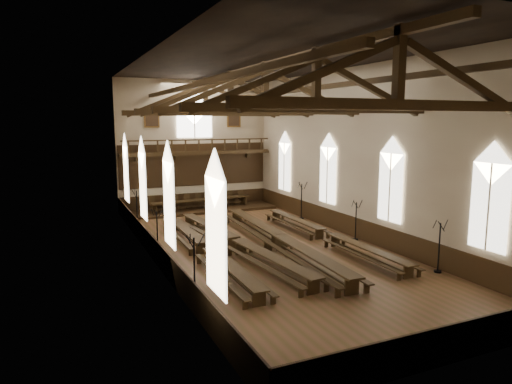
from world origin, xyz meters
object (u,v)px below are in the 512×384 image
(candelabrum_right_mid, at_px, (356,228))
(refectory_row_b, at_px, (236,242))
(refectory_row_c, at_px, (280,238))
(candelabrum_right_far, at_px, (301,208))
(candelabrum_left_mid, at_px, (158,240))
(refectory_row_d, at_px, (327,234))
(candelabrum_left_far, at_px, (137,217))
(candelabrum_left_near, at_px, (195,280))
(high_table, at_px, (202,200))
(refectory_row_a, at_px, (206,249))
(dais, at_px, (202,210))
(candelabrum_right_near, at_px, (439,257))

(candelabrum_right_mid, bearing_deg, refectory_row_b, 174.95)
(refectory_row_c, bearing_deg, candelabrum_right_far, 51.65)
(candelabrum_left_mid, bearing_deg, refectory_row_d, -10.39)
(candelabrum_left_far, xyz_separation_m, candelabrum_right_mid, (11.10, -7.99, -0.08))
(refectory_row_d, bearing_deg, refectory_row_c, -179.42)
(candelabrum_left_near, relative_size, candelabrum_right_mid, 1.11)
(high_table, distance_m, candelabrum_right_far, 7.93)
(refectory_row_a, relative_size, dais, 1.22)
(dais, xyz_separation_m, candelabrum_left_mid, (-5.55, -10.07, 0.64))
(refectory_row_b, distance_m, refectory_row_d, 5.46)
(dais, bearing_deg, candelabrum_left_mid, -118.86)
(refectory_row_a, distance_m, candelabrum_left_mid, 2.70)
(candelabrum_right_far, bearing_deg, dais, 134.37)
(dais, distance_m, high_table, 0.73)
(refectory_row_b, height_order, candelabrum_right_mid, candelabrum_right_mid)
(candelabrum_left_far, bearing_deg, candelabrum_left_mid, -90.00)
(candelabrum_left_mid, bearing_deg, dais, 61.14)
(refectory_row_a, height_order, dais, refectory_row_a)
(candelabrum_right_mid, bearing_deg, high_table, 114.81)
(refectory_row_c, height_order, candelabrum_right_mid, candelabrum_right_mid)
(dais, relative_size, candelabrum_right_near, 4.63)
(high_table, bearing_deg, candelabrum_left_mid, -118.86)
(refectory_row_b, height_order, candelabrum_left_far, candelabrum_left_far)
(dais, xyz_separation_m, high_table, (-0.00, -0.00, 0.73))
(candelabrum_right_far, bearing_deg, candelabrum_left_far, 171.52)
(refectory_row_a, distance_m, refectory_row_d, 7.26)
(dais, relative_size, high_table, 1.43)
(refectory_row_d, xyz_separation_m, high_table, (-3.76, 11.78, 0.32))
(candelabrum_left_near, distance_m, candelabrum_left_mid, 6.72)
(refectory_row_c, relative_size, refectory_row_d, 1.09)
(high_table, xyz_separation_m, candelabrum_right_mid, (5.55, -12.00, -0.10))
(refectory_row_a, distance_m, refectory_row_c, 4.19)
(candelabrum_left_near, bearing_deg, candelabrum_left_far, 90.00)
(candelabrum_left_near, distance_m, candelabrum_right_far, 15.71)
(refectory_row_a, relative_size, candelabrum_left_near, 5.28)
(refectory_row_d, bearing_deg, candelabrum_right_near, -74.57)
(refectory_row_d, height_order, candelabrum_left_far, candelabrum_left_far)
(high_table, bearing_deg, candelabrum_right_near, -73.10)
(refectory_row_a, relative_size, candelabrum_left_mid, 5.77)
(refectory_row_b, xyz_separation_m, high_table, (1.69, 11.36, 0.27))
(refectory_row_b, relative_size, candelabrum_right_mid, 6.13)
(high_table, distance_m, candelabrum_right_near, 19.08)
(refectory_row_b, height_order, candelabrum_left_near, candelabrum_left_near)
(candelabrum_left_far, distance_m, candelabrum_right_near, 18.06)
(candelabrum_right_near, distance_m, candelabrum_right_far, 12.59)
(refectory_row_c, relative_size, candelabrum_right_far, 5.66)
(dais, xyz_separation_m, candelabrum_right_near, (5.55, -18.26, 0.65))
(high_table, height_order, candelabrum_right_mid, candelabrum_right_mid)
(refectory_row_a, relative_size, candelabrum_right_near, 5.64)
(refectory_row_c, relative_size, candelabrum_left_near, 5.72)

